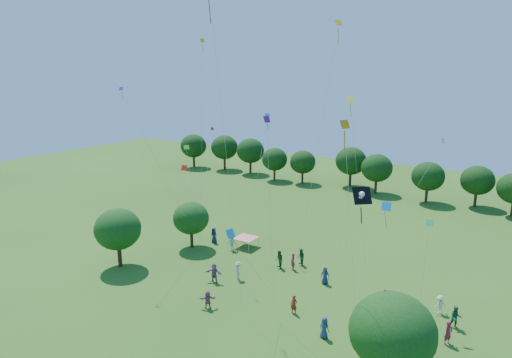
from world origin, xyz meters
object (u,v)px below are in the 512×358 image
Objects in this scene: tent_red_stripe at (246,238)px; near_tree_north at (191,218)px; pirate_kite at (361,198)px; near_tree_east at (392,332)px; near_tree_west at (118,229)px; red_high_kite at (215,47)px; tent_blue at (392,333)px.

near_tree_north is at bearing -147.71° from tent_red_stripe.
near_tree_north is 0.49× the size of pirate_kite.
near_tree_north reaches higher than tent_red_stripe.
pirate_kite is (-3.20, 2.39, 7.16)m from near_tree_east.
near_tree_west is at bearing -109.15° from near_tree_north.
red_high_kite is (11.06, 1.67, 16.84)m from near_tree_west.
tent_red_stripe is at bearing 152.19° from tent_blue.
red_high_kite is at bearing -35.90° from near_tree_north.
near_tree_east is at bearing -35.81° from tent_red_stripe.
near_tree_west is 2.69× the size of tent_blue.
tent_blue is (-1.17, 4.51, -2.86)m from near_tree_east.
near_tree_west is 13.65m from tent_red_stripe.
near_tree_west is at bearing -171.41° from red_high_kite.
tent_red_stripe is at bearing 144.19° from near_tree_east.
near_tree_east is (25.13, -11.33, 0.56)m from near_tree_north.
pirate_kite is at bearing -35.62° from tent_red_stripe.
near_tree_east is 8.19m from pirate_kite.
near_tree_west reaches higher than near_tree_north.
red_high_kite reaches higher than near_tree_west.
tent_red_stripe is (-20.11, 14.51, -2.86)m from near_tree_east.
pirate_kite reaches higher than tent_red_stripe.
tent_red_stripe is at bearing 109.92° from red_high_kite.
tent_blue is at bearing -15.88° from near_tree_north.
near_tree_west is 1.16× the size of near_tree_north.
pirate_kite is at bearing -2.82° from near_tree_west.
tent_red_stripe is 0.09× the size of red_high_kite.
pirate_kite is (24.62, -1.21, 7.17)m from near_tree_west.
near_tree_north is 6.37m from tent_red_stripe.
near_tree_east is at bearing -24.27° from near_tree_north.
pirate_kite is (16.91, -12.12, 10.01)m from tent_red_stripe.
red_high_kite is (-13.57, 2.88, 9.66)m from pirate_kite.
near_tree_west is 0.24× the size of red_high_kite.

